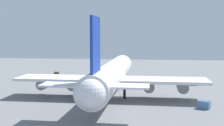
% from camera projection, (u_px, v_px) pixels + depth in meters
% --- Properties ---
extents(ground_plane, '(241.40, 241.40, 0.00)m').
position_uv_depth(ground_plane, '(112.00, 96.00, 79.27)').
color(ground_plane, slate).
extents(cargo_airplane, '(60.35, 49.36, 19.85)m').
position_uv_depth(cargo_airplane, '(112.00, 75.00, 78.65)').
color(cargo_airplane, silver).
rests_on(cargo_airplane, ground_plane).
extents(baggage_tug, '(3.91, 2.67, 2.47)m').
position_uv_depth(baggage_tug, '(56.00, 76.00, 110.58)').
color(baggage_tug, '#333338').
rests_on(baggage_tug, ground_plane).
extents(cargo_container_fore, '(1.86, 2.93, 1.64)m').
position_uv_depth(cargo_container_fore, '(193.00, 83.00, 96.46)').
color(cargo_container_fore, '#4C729E').
rests_on(cargo_container_fore, ground_plane).
extents(cargo_container_aft, '(2.88, 3.10, 1.80)m').
position_uv_depth(cargo_container_aft, '(204.00, 105.00, 65.59)').
color(cargo_container_aft, '#4C729E').
rests_on(cargo_container_aft, ground_plane).
extents(safety_cone_nose, '(0.40, 0.40, 0.57)m').
position_uv_depth(safety_cone_nose, '(127.00, 80.00, 105.81)').
color(safety_cone_nose, orange).
rests_on(safety_cone_nose, ground_plane).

